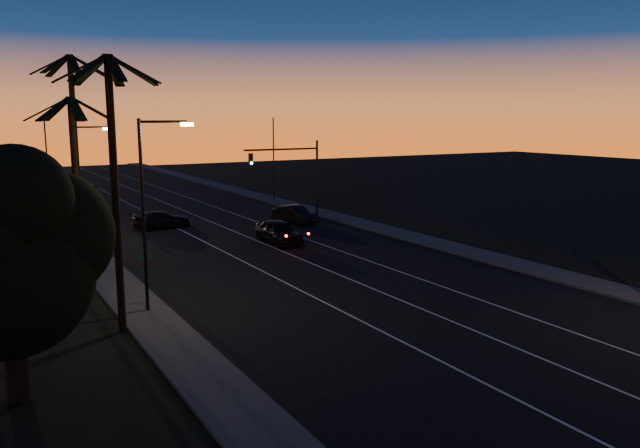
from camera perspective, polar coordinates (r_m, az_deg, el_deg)
road at (r=43.28m, az=-4.66°, el=-2.34°), size 20.00×170.00×0.01m
sidewalk_left at (r=39.92m, az=-19.38°, el=-3.79°), size 2.40×170.00×0.16m
sidewalk_right at (r=48.99m, az=7.26°, el=-0.87°), size 2.40×170.00×0.16m
lane_stripe_left at (r=42.11m, az=-8.35°, el=-2.73°), size 0.12×160.00×0.01m
lane_stripe_mid at (r=43.48m, az=-4.06°, el=-2.25°), size 0.12×160.00×0.01m
lane_stripe_right at (r=45.08m, az=-0.06°, el=-1.80°), size 0.12×160.00×0.01m
bushy_tree at (r=21.64m, az=-26.28°, el=-2.11°), size 6.30×5.30×8.30m
palm_near at (r=26.92m, az=-18.35°, el=5.03°), size 4.25×4.16×11.53m
palm_mid at (r=32.77m, az=-21.46°, el=4.18°), size 4.25×4.16×10.03m
palm_far at (r=38.76m, az=-21.47°, el=6.96°), size 4.25×4.16×12.53m
streetlight_left_near at (r=29.46m, az=-15.35°, el=2.13°), size 2.55×0.26×9.00m
streetlight_left_far at (r=47.04m, az=-20.94°, el=4.25°), size 2.55×0.26×8.50m
street_sign at (r=31.07m, az=-15.70°, el=-4.39°), size 0.70×0.06×2.60m
signal_mast at (r=54.61m, az=-2.44°, el=5.28°), size 7.10×0.41×7.00m
signal_post at (r=49.41m, az=-19.80°, el=2.02°), size 0.28×0.37×4.20m
far_pole_left at (r=63.85m, az=-23.65°, el=4.87°), size 0.14×0.14×9.00m
far_pole_right at (r=67.06m, az=-4.26°, el=5.85°), size 0.14×0.14×9.00m
lead_car at (r=45.15m, az=-3.79°, el=-0.71°), size 2.08×5.58×1.70m
right_car at (r=53.57m, az=-2.32°, el=0.87°), size 2.69×4.88×1.52m
cross_car at (r=52.76m, az=-14.26°, el=0.38°), size 5.01×2.36×1.41m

